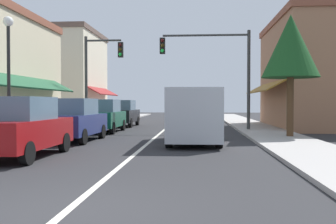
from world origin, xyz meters
TOP-DOWN VIEW (x-y plane):
  - ground_plane at (0.00, 18.00)m, footprint 80.00×80.00m
  - sidewalk_left at (-5.50, 18.00)m, footprint 2.60×56.00m
  - sidewalk_right at (5.50, 18.00)m, footprint 2.60×56.00m
  - lane_center_stripe at (0.00, 18.00)m, footprint 0.14×52.00m
  - storefront_right_block at (9.23, 20.00)m, footprint 6.17×10.20m
  - storefront_far_left at (-9.08, 28.00)m, footprint 5.89×8.20m
  - parked_car_nearest_left at (-3.18, 5.48)m, footprint 1.82×4.12m
  - parked_car_second_left at (-3.15, 10.30)m, footprint 1.86×4.14m
  - parked_car_third_left at (-3.12, 15.23)m, footprint 1.80×4.11m
  - parked_car_far_left at (-3.10, 20.47)m, footprint 1.83×4.12m
  - van_in_lane at (1.79, 9.90)m, footprint 2.06×5.21m
  - traffic_signal_mast_arm at (3.05, 16.53)m, footprint 5.06×0.50m
  - traffic_signal_left_corner at (-4.05, 17.70)m, footprint 2.41×0.50m
  - street_lamp_left_near at (-4.82, 8.06)m, footprint 0.36×0.36m
  - tree_right_near at (6.03, 12.08)m, footprint 2.52×2.52m

SIDE VIEW (x-z plane):
  - ground_plane at x=0.00m, z-range 0.00..0.00m
  - lane_center_stripe at x=0.00m, z-range 0.00..0.01m
  - sidewalk_left at x=-5.50m, z-range 0.00..0.12m
  - sidewalk_right at x=5.50m, z-range 0.00..0.12m
  - parked_car_nearest_left at x=-3.18m, z-range -0.01..1.76m
  - parked_car_second_left at x=-3.15m, z-range -0.01..1.76m
  - parked_car_third_left at x=-3.12m, z-range -0.01..1.76m
  - parked_car_far_left at x=-3.10m, z-range -0.01..1.76m
  - van_in_lane at x=1.79m, z-range 0.09..2.21m
  - street_lamp_left_near at x=-4.82m, z-range 0.82..5.51m
  - storefront_right_block at x=9.23m, z-range 0.00..6.92m
  - traffic_signal_left_corner at x=-4.05m, z-range 0.84..6.44m
  - traffic_signal_mast_arm at x=3.05m, z-range 1.04..6.68m
  - storefront_far_left at x=-9.08m, z-range 0.00..7.84m
  - tree_right_near at x=6.03m, z-range 1.32..6.80m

